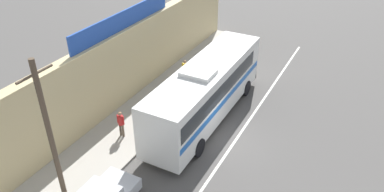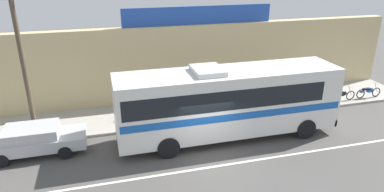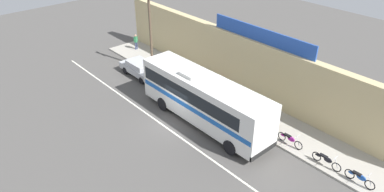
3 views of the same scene
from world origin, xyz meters
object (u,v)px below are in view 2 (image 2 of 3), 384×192
at_px(pedestrian_near_shop, 140,101).
at_px(utility_pole, 23,64).
at_px(parked_car, 34,139).
at_px(motorcycle_orange, 341,95).
at_px(pedestrian_far_left, 260,89).
at_px(intercity_bus, 227,100).
at_px(motorcycle_red, 303,99).
at_px(motorcycle_purple, 368,91).

bearing_deg(pedestrian_near_shop, utility_pole, -168.72).
bearing_deg(parked_car, motorcycle_orange, 4.62).
bearing_deg(utility_pole, pedestrian_far_left, 4.63).
height_order(intercity_bus, motorcycle_red, intercity_bus).
relative_size(utility_pole, motorcycle_orange, 3.77).
bearing_deg(pedestrian_near_shop, motorcycle_red, -5.79).
height_order(motorcycle_orange, pedestrian_far_left, pedestrian_far_left).
height_order(utility_pole, pedestrian_far_left, utility_pole).
relative_size(utility_pole, pedestrian_far_left, 4.62).
bearing_deg(motorcycle_purple, pedestrian_near_shop, 175.95).
distance_m(pedestrian_far_left, pedestrian_near_shop, 7.36).
distance_m(parked_car, motorcycle_orange, 17.84).
bearing_deg(parked_car, pedestrian_far_left, 11.04).
height_order(motorcycle_orange, motorcycle_purple, same).
height_order(motorcycle_purple, pedestrian_far_left, pedestrian_far_left).
distance_m(utility_pole, pedestrian_far_left, 13.16).
bearing_deg(intercity_bus, pedestrian_far_left, 43.67).
bearing_deg(parked_car, utility_pole, 96.60).
bearing_deg(motorcycle_orange, utility_pole, -179.97).
bearing_deg(parked_car, motorcycle_red, 5.75).
relative_size(intercity_bus, pedestrian_near_shop, 6.84).
bearing_deg(motorcycle_red, intercity_bus, -158.28).
bearing_deg(motorcycle_red, utility_pole, -179.66).
bearing_deg(pedestrian_near_shop, motorcycle_purple, -4.05).
height_order(motorcycle_red, motorcycle_orange, same).
distance_m(motorcycle_purple, pedestrian_far_left, 7.32).
relative_size(motorcycle_orange, pedestrian_far_left, 1.22).
bearing_deg(motorcycle_red, pedestrian_near_shop, 174.21).
distance_m(parked_car, motorcycle_red, 15.14).
relative_size(intercity_bus, utility_pole, 1.50).
relative_size(parked_car, utility_pole, 0.62).
bearing_deg(motorcycle_orange, pedestrian_near_shop, 175.09).
height_order(motorcycle_red, pedestrian_far_left, pedestrian_far_left).
height_order(motorcycle_orange, pedestrian_near_shop, pedestrian_near_shop).
bearing_deg(pedestrian_near_shop, motorcycle_orange, -4.91).
distance_m(motorcycle_purple, pedestrian_near_shop, 14.64).
bearing_deg(utility_pole, motorcycle_purple, 0.14).
bearing_deg(pedestrian_far_left, pedestrian_near_shop, 179.63).
xyz_separation_m(intercity_bus, utility_pole, (-9.35, 2.25, 1.91)).
bearing_deg(pedestrian_near_shop, parked_car, -154.51).
bearing_deg(motorcycle_purple, pedestrian_far_left, 172.24).
bearing_deg(pedestrian_far_left, motorcycle_purple, -7.76).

